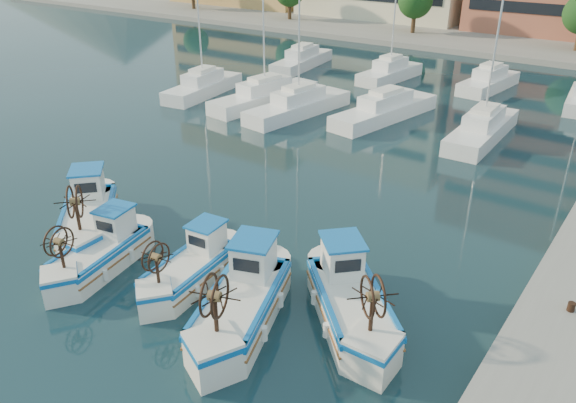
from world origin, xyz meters
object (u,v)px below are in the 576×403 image
object	(u,v)px
fishing_boat_a	(88,214)
fishing_boat_c	(192,266)
fishing_boat_d	(243,299)
fishing_boat_b	(101,251)
fishing_boat_e	(350,299)

from	to	relation	value
fishing_boat_a	fishing_boat_c	size ratio (longest dim) A/B	1.15
fishing_boat_d	fishing_boat_b	bearing A→B (deg)	165.68
fishing_boat_a	fishing_boat_c	xyz separation A→B (m)	(6.44, -0.18, -0.15)
fishing_boat_b	fishing_boat_d	bearing A→B (deg)	-6.05
fishing_boat_b	fishing_boat_d	world-z (taller)	fishing_boat_d
fishing_boat_b	fishing_boat_a	bearing A→B (deg)	139.86
fishing_boat_d	fishing_boat_e	world-z (taller)	fishing_boat_d
fishing_boat_a	fishing_boat_c	distance (m)	6.44
fishing_boat_b	fishing_boat_c	size ratio (longest dim) A/B	1.04
fishing_boat_c	fishing_boat_e	world-z (taller)	fishing_boat_e
fishing_boat_b	fishing_boat_e	bearing A→B (deg)	4.75
fishing_boat_c	fishing_boat_d	xyz separation A→B (m)	(3.01, -0.67, 0.16)
fishing_boat_a	fishing_boat_e	bearing A→B (deg)	-40.95
fishing_boat_a	fishing_boat_b	bearing A→B (deg)	-75.31
fishing_boat_b	fishing_boat_d	size ratio (longest dim) A/B	0.84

